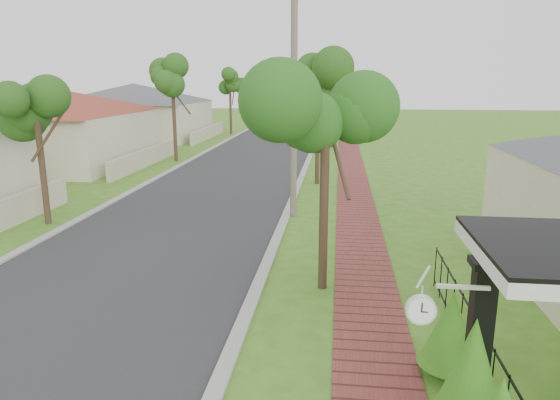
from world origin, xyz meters
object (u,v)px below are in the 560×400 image
at_px(porch_post, 478,352).
at_px(parked_car_red, 312,134).
at_px(utility_pole, 294,105).
at_px(station_clock, 424,308).
at_px(parked_car_white, 306,126).
at_px(near_tree, 326,118).

distance_m(porch_post, parked_car_red, 33.15).
xyz_separation_m(utility_pole, station_clock, (2.79, -11.40, -2.09)).
bearing_deg(station_clock, porch_post, 24.98).
xyz_separation_m(parked_car_white, utility_pole, (1.45, -28.85, 3.34)).
bearing_deg(near_tree, parked_car_red, 93.64).
distance_m(parked_car_red, parked_car_white, 7.03).
bearing_deg(parked_car_red, parked_car_white, 94.47).
xyz_separation_m(parked_car_red, station_clock, (3.29, -33.29, 1.23)).
height_order(parked_car_red, near_tree, near_tree).
bearing_deg(utility_pole, parked_car_white, 92.87).
height_order(porch_post, parked_car_white, porch_post).
bearing_deg(near_tree, parked_car_white, 94.46).
height_order(parked_car_white, station_clock, station_clock).
relative_size(parked_car_red, utility_pole, 0.53).
bearing_deg(parked_car_white, station_clock, -90.18).
relative_size(near_tree, station_clock, 4.84).
distance_m(porch_post, station_clock, 1.26).
xyz_separation_m(parked_car_red, utility_pole, (0.50, -21.89, 3.32)).
height_order(porch_post, near_tree, near_tree).
relative_size(parked_car_white, utility_pole, 0.54).
xyz_separation_m(parked_car_white, near_tree, (2.75, -35.26, 3.36)).
bearing_deg(station_clock, parked_car_red, 95.65).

